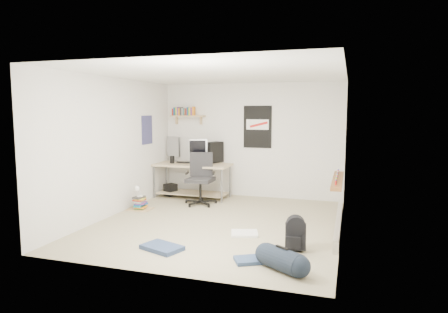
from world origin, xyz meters
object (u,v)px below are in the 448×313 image
(desk, at_px, (192,181))
(book_stack, at_px, (140,202))
(backpack, at_px, (295,236))
(office_chair, at_px, (200,181))
(duffel_bag, at_px, (282,259))

(desk, distance_m, book_stack, 1.44)
(desk, xyz_separation_m, book_stack, (-0.57, -1.31, -0.21))
(backpack, bearing_deg, book_stack, 146.59)
(office_chair, xyz_separation_m, backpack, (2.21, -2.13, -0.29))
(desk, height_order, office_chair, office_chair)
(desk, height_order, backpack, desk)
(desk, bearing_deg, book_stack, -132.82)
(desk, relative_size, duffel_bag, 3.11)
(desk, bearing_deg, duffel_bag, -72.94)
(office_chair, height_order, book_stack, office_chair)
(desk, distance_m, office_chair, 0.70)
(desk, relative_size, office_chair, 1.58)
(desk, height_order, book_stack, desk)
(office_chair, relative_size, book_stack, 2.43)
(office_chair, bearing_deg, book_stack, -157.60)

